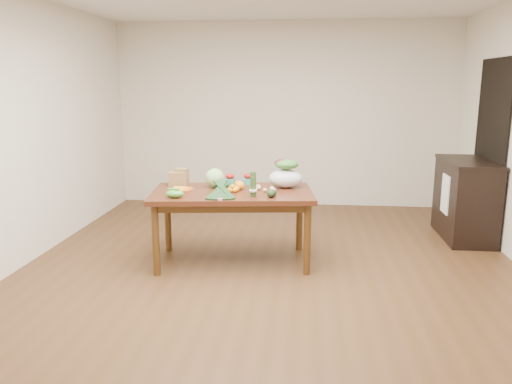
# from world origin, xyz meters

# --- Properties ---
(floor) EXTENTS (6.00, 6.00, 0.00)m
(floor) POSITION_xyz_m (0.00, 0.00, 0.00)
(floor) COLOR #51321B
(floor) RESTS_ON ground
(room_walls) EXTENTS (5.02, 6.02, 2.70)m
(room_walls) POSITION_xyz_m (0.00, 0.00, 1.35)
(room_walls) COLOR beige
(room_walls) RESTS_ON floor
(dining_table) EXTENTS (1.70, 1.08, 0.75)m
(dining_table) POSITION_xyz_m (-0.40, 0.40, 0.38)
(dining_table) COLOR #461F10
(dining_table) RESTS_ON floor
(doorway_dark) EXTENTS (0.02, 1.00, 2.10)m
(doorway_dark) POSITION_xyz_m (2.48, 1.60, 1.05)
(doorway_dark) COLOR black
(doorway_dark) RESTS_ON floor
(cabinet) EXTENTS (0.52, 1.02, 0.94)m
(cabinet) POSITION_xyz_m (2.22, 1.49, 0.47)
(cabinet) COLOR black
(cabinet) RESTS_ON floor
(dish_towel) EXTENTS (0.02, 0.28, 0.45)m
(dish_towel) POSITION_xyz_m (1.96, 1.40, 0.55)
(dish_towel) COLOR white
(dish_towel) RESTS_ON cabinet
(paper_bag) EXTENTS (0.27, 0.24, 0.18)m
(paper_bag) POSITION_xyz_m (-1.02, 0.62, 0.84)
(paper_bag) COLOR olive
(paper_bag) RESTS_ON dining_table
(cabbage) EXTENTS (0.20, 0.20, 0.20)m
(cabbage) POSITION_xyz_m (-0.61, 0.56, 0.85)
(cabbage) COLOR #A8DC7F
(cabbage) RESTS_ON dining_table
(strawberry_basket_a) EXTENTS (0.11, 0.11, 0.09)m
(strawberry_basket_a) POSITION_xyz_m (-0.48, 0.73, 0.80)
(strawberry_basket_a) COLOR red
(strawberry_basket_a) RESTS_ON dining_table
(strawberry_basket_b) EXTENTS (0.11, 0.11, 0.09)m
(strawberry_basket_b) POSITION_xyz_m (-0.28, 0.76, 0.80)
(strawberry_basket_b) COLOR #B10B14
(strawberry_basket_b) RESTS_ON dining_table
(orange_a) EXTENTS (0.08, 0.08, 0.08)m
(orange_a) POSITION_xyz_m (-0.51, 0.54, 0.79)
(orange_a) COLOR orange
(orange_a) RESTS_ON dining_table
(orange_b) EXTENTS (0.08, 0.08, 0.08)m
(orange_b) POSITION_xyz_m (-0.36, 0.54, 0.79)
(orange_b) COLOR orange
(orange_b) RESTS_ON dining_table
(orange_c) EXTENTS (0.09, 0.09, 0.09)m
(orange_c) POSITION_xyz_m (-0.33, 0.47, 0.79)
(orange_c) COLOR orange
(orange_c) RESTS_ON dining_table
(mandarin_cluster) EXTENTS (0.20, 0.20, 0.08)m
(mandarin_cluster) POSITION_xyz_m (-0.40, 0.38, 0.79)
(mandarin_cluster) COLOR orange
(mandarin_cluster) RESTS_ON dining_table
(carrots) EXTENTS (0.25, 0.27, 0.03)m
(carrots) POSITION_xyz_m (-0.91, 0.39, 0.76)
(carrots) COLOR orange
(carrots) RESTS_ON dining_table
(snap_pea_bag) EXTENTS (0.17, 0.13, 0.08)m
(snap_pea_bag) POSITION_xyz_m (-0.90, 0.05, 0.79)
(snap_pea_bag) COLOR #4E9833
(snap_pea_bag) RESTS_ON dining_table
(kale_bunch) EXTENTS (0.36, 0.43, 0.16)m
(kale_bunch) POSITION_xyz_m (-0.47, 0.07, 0.83)
(kale_bunch) COLOR #163117
(kale_bunch) RESTS_ON dining_table
(asparagus_bundle) EXTENTS (0.09, 0.13, 0.26)m
(asparagus_bundle) POSITION_xyz_m (-0.17, 0.17, 0.88)
(asparagus_bundle) COLOR #4F7837
(asparagus_bundle) RESTS_ON dining_table
(potato_a) EXTENTS (0.05, 0.04, 0.04)m
(potato_a) POSITION_xyz_m (-0.14, 0.48, 0.77)
(potato_a) COLOR tan
(potato_a) RESTS_ON dining_table
(potato_b) EXTENTS (0.05, 0.04, 0.04)m
(potato_b) POSITION_xyz_m (-0.07, 0.38, 0.77)
(potato_b) COLOR tan
(potato_b) RESTS_ON dining_table
(potato_c) EXTENTS (0.05, 0.04, 0.04)m
(potato_c) POSITION_xyz_m (-0.01, 0.47, 0.77)
(potato_c) COLOR tan
(potato_c) RESTS_ON dining_table
(potato_d) EXTENTS (0.06, 0.05, 0.05)m
(potato_d) POSITION_xyz_m (-0.15, 0.52, 0.78)
(potato_d) COLOR tan
(potato_d) RESTS_ON dining_table
(potato_e) EXTENTS (0.06, 0.05, 0.05)m
(potato_e) POSITION_xyz_m (0.01, 0.38, 0.77)
(potato_e) COLOR tan
(potato_e) RESTS_ON dining_table
(avocado_a) EXTENTS (0.10, 0.13, 0.07)m
(avocado_a) POSITION_xyz_m (0.00, 0.16, 0.79)
(avocado_a) COLOR black
(avocado_a) RESTS_ON dining_table
(avocado_b) EXTENTS (0.08, 0.10, 0.06)m
(avocado_b) POSITION_xyz_m (0.02, 0.23, 0.78)
(avocado_b) COLOR black
(avocado_b) RESTS_ON dining_table
(salad_bag) EXTENTS (0.37, 0.30, 0.27)m
(salad_bag) POSITION_xyz_m (0.12, 0.63, 0.88)
(salad_bag) COLOR silver
(salad_bag) RESTS_ON dining_table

